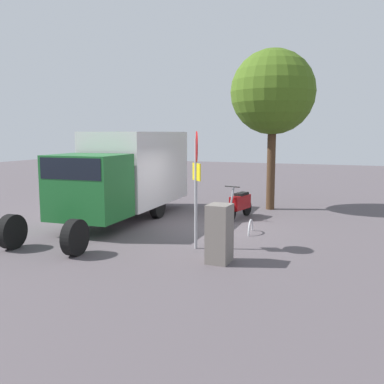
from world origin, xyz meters
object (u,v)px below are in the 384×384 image
at_px(street_tree, 273,93).
at_px(utility_cabinet, 219,234).
at_px(motorcycle, 240,203).
at_px(stop_sign, 196,171).
at_px(bike_rack_hoop, 250,233).
at_px(box_truck_near, 126,172).

xyz_separation_m(street_tree, utility_cabinet, (7.48, 0.27, -3.81)).
distance_m(motorcycle, stop_sign, 4.61).
xyz_separation_m(motorcycle, bike_rack_hoop, (2.15, 0.90, -0.52)).
bearing_deg(utility_cabinet, street_tree, -177.95).
bearing_deg(bike_rack_hoop, street_tree, -176.70).
xyz_separation_m(motorcycle, utility_cabinet, (5.31, 0.92, 0.16)).
xyz_separation_m(box_truck_near, stop_sign, (2.80, 3.64, 0.36)).
relative_size(stop_sign, utility_cabinet, 2.21).
height_order(street_tree, utility_cabinet, street_tree).
xyz_separation_m(box_truck_near, street_tree, (-3.74, 4.30, 2.84)).
bearing_deg(stop_sign, utility_cabinet, 44.32).
height_order(stop_sign, utility_cabinet, stop_sign).
xyz_separation_m(street_tree, bike_rack_hoop, (4.32, 0.25, -4.49)).
bearing_deg(stop_sign, bike_rack_hoop, 157.78).
relative_size(box_truck_near, street_tree, 1.33).
relative_size(box_truck_near, utility_cabinet, 6.00).
xyz_separation_m(motorcycle, stop_sign, (4.36, -0.01, 1.49)).
xyz_separation_m(stop_sign, bike_rack_hoop, (-2.21, 0.90, -2.01)).
distance_m(stop_sign, utility_cabinet, 1.87).
bearing_deg(box_truck_near, utility_cabinet, 48.65).
relative_size(box_truck_near, bike_rack_hoop, 9.62).
relative_size(motorcycle, utility_cabinet, 1.32).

